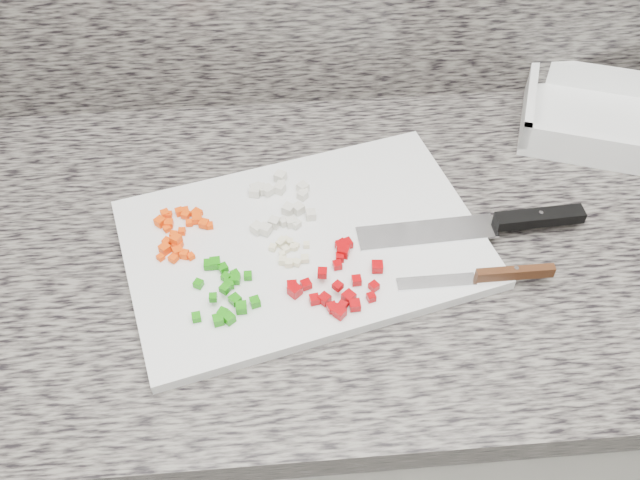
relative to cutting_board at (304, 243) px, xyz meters
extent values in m
cube|color=beige|center=(0.08, 0.02, -0.48)|extent=(3.92, 0.62, 0.86)
cube|color=slate|center=(0.08, 0.02, -0.03)|extent=(3.96, 0.64, 0.04)
cube|color=white|center=(0.00, 0.00, 0.00)|extent=(0.52, 0.41, 0.02)
cube|color=#FF4505|center=(-0.16, 0.02, 0.01)|extent=(0.01, 0.01, 0.01)
cube|color=#FF4505|center=(-0.14, 0.04, 0.01)|extent=(0.01, 0.01, 0.01)
cube|color=#FF4505|center=(-0.18, 0.01, 0.01)|extent=(0.01, 0.01, 0.01)
cube|color=#FF4505|center=(-0.19, 0.04, 0.01)|extent=(0.02, 0.02, 0.01)
cube|color=#FF4505|center=(-0.16, 0.05, 0.01)|extent=(0.01, 0.01, 0.01)
cube|color=#FF4505|center=(-0.18, 0.06, 0.01)|extent=(0.01, 0.01, 0.01)
cube|color=#FF4505|center=(-0.13, 0.03, 0.01)|extent=(0.01, 0.01, 0.01)
cube|color=#FF4505|center=(-0.17, 0.06, 0.01)|extent=(0.01, 0.01, 0.01)
cube|color=#FF4505|center=(-0.16, 0.00, 0.01)|extent=(0.01, 0.01, 0.01)
cube|color=#FF4505|center=(-0.17, -0.02, 0.01)|extent=(0.01, 0.01, 0.01)
cube|color=#FF4505|center=(-0.18, 0.04, 0.01)|extent=(0.01, 0.01, 0.01)
cube|color=#FF4505|center=(-0.17, 0.01, 0.02)|extent=(0.01, 0.01, 0.01)
cube|color=#FF4505|center=(-0.16, 0.06, 0.01)|extent=(0.01, 0.01, 0.01)
cube|color=#FF4505|center=(-0.18, 0.03, 0.01)|extent=(0.01, 0.01, 0.01)
cube|color=#FF4505|center=(-0.14, 0.05, 0.01)|extent=(0.02, 0.02, 0.01)
cube|color=#FF4505|center=(-0.19, -0.02, 0.01)|extent=(0.01, 0.01, 0.01)
cube|color=#FF4505|center=(-0.18, 0.06, 0.01)|extent=(0.01, 0.01, 0.01)
cube|color=#FF4505|center=(-0.15, 0.04, 0.01)|extent=(0.01, 0.01, 0.01)
cube|color=#FF4505|center=(-0.15, -0.02, 0.01)|extent=(0.01, 0.01, 0.01)
cube|color=#FF4505|center=(-0.16, -0.01, 0.01)|extent=(0.02, 0.02, 0.01)
cube|color=#FF4505|center=(-0.12, 0.03, 0.01)|extent=(0.01, 0.01, 0.01)
cube|color=#FF4505|center=(-0.15, -0.02, 0.01)|extent=(0.01, 0.01, 0.01)
cube|color=#FF4505|center=(-0.18, -0.01, 0.01)|extent=(0.02, 0.02, 0.01)
cube|color=#FF4505|center=(-0.17, 0.00, 0.02)|extent=(0.02, 0.02, 0.01)
cube|color=silver|center=(0.01, 0.08, 0.01)|extent=(0.01, 0.01, 0.01)
cube|color=silver|center=(-0.04, 0.03, 0.01)|extent=(0.02, 0.02, 0.01)
cube|color=silver|center=(0.01, 0.09, 0.01)|extent=(0.02, 0.02, 0.01)
cube|color=silver|center=(-0.03, 0.11, 0.01)|extent=(0.02, 0.02, 0.01)
cube|color=silver|center=(-0.06, 0.09, 0.01)|extent=(0.02, 0.02, 0.01)
cube|color=silver|center=(-0.06, 0.09, 0.01)|extent=(0.02, 0.02, 0.01)
cube|color=silver|center=(-0.04, 0.09, 0.01)|extent=(0.02, 0.02, 0.01)
cube|color=silver|center=(-0.02, 0.10, 0.01)|extent=(0.01, 0.01, 0.01)
cube|color=silver|center=(-0.02, 0.03, 0.01)|extent=(0.01, 0.01, 0.01)
cube|color=silver|center=(-0.05, 0.09, 0.01)|extent=(0.02, 0.02, 0.01)
cube|color=silver|center=(-0.05, 0.02, 0.01)|extent=(0.02, 0.02, 0.01)
cube|color=silver|center=(-0.01, 0.02, 0.01)|extent=(0.02, 0.02, 0.01)
cube|color=silver|center=(-0.03, 0.09, 0.01)|extent=(0.02, 0.02, 0.01)
cube|color=silver|center=(-0.02, 0.05, 0.01)|extent=(0.02, 0.02, 0.01)
cube|color=silver|center=(-0.02, 0.03, 0.01)|extent=(0.01, 0.01, 0.01)
cube|color=silver|center=(0.00, 0.08, 0.01)|extent=(0.02, 0.02, 0.01)
cube|color=silver|center=(-0.06, 0.02, 0.01)|extent=(0.02, 0.02, 0.01)
cube|color=silver|center=(0.00, 0.05, 0.01)|extent=(0.02, 0.02, 0.01)
cube|color=silver|center=(0.01, 0.04, 0.01)|extent=(0.01, 0.01, 0.01)
cube|color=silver|center=(-0.05, 0.10, 0.01)|extent=(0.01, 0.01, 0.01)
cube|color=#1A850C|center=(-0.10, -0.07, 0.01)|extent=(0.01, 0.01, 0.01)
cube|color=#1A850C|center=(-0.12, -0.04, 0.01)|extent=(0.01, 0.01, 0.01)
cube|color=#1A850C|center=(-0.11, -0.04, 0.01)|extent=(0.01, 0.01, 0.01)
cube|color=#1A850C|center=(-0.09, -0.10, 0.01)|extent=(0.02, 0.02, 0.01)
cube|color=#1A850C|center=(-0.07, -0.10, 0.01)|extent=(0.01, 0.01, 0.01)
cube|color=#1A850C|center=(-0.10, -0.12, 0.01)|extent=(0.02, 0.02, 0.01)
cube|color=#1A850C|center=(-0.09, -0.06, 0.01)|extent=(0.01, 0.01, 0.01)
cube|color=#1A850C|center=(-0.08, -0.11, 0.01)|extent=(0.01, 0.01, 0.01)
cube|color=#1A850C|center=(-0.12, -0.04, 0.01)|extent=(0.01, 0.01, 0.01)
cube|color=#1A850C|center=(-0.10, -0.11, 0.01)|extent=(0.01, 0.01, 0.01)
cube|color=#1A850C|center=(-0.10, -0.08, 0.02)|extent=(0.02, 0.02, 0.01)
cube|color=#1A850C|center=(-0.07, -0.06, 0.01)|extent=(0.01, 0.01, 0.01)
cube|color=#1A850C|center=(-0.14, -0.07, 0.01)|extent=(0.01, 0.01, 0.01)
cube|color=#1A850C|center=(-0.10, -0.06, 0.01)|extent=(0.01, 0.01, 0.01)
cube|color=#1A850C|center=(-0.12, -0.10, 0.02)|extent=(0.01, 0.01, 0.01)
cube|color=#1A850C|center=(-0.09, -0.06, 0.01)|extent=(0.01, 0.01, 0.01)
cube|color=#1A850C|center=(-0.11, -0.12, 0.01)|extent=(0.01, 0.01, 0.01)
cube|color=#1A850C|center=(-0.14, -0.12, 0.01)|extent=(0.01, 0.01, 0.01)
cube|color=#A40206|center=(0.02, -0.10, 0.01)|extent=(0.02, 0.02, 0.01)
cube|color=#A40206|center=(-0.02, -0.08, 0.01)|extent=(0.01, 0.01, 0.01)
cube|color=#A40206|center=(0.00, -0.08, 0.01)|extent=(0.02, 0.02, 0.01)
cube|color=#A40206|center=(0.08, -0.11, 0.01)|extent=(0.01, 0.01, 0.01)
cube|color=#A40206|center=(0.06, -0.08, 0.01)|extent=(0.01, 0.01, 0.01)
cube|color=#A40206|center=(0.05, -0.02, 0.01)|extent=(0.02, 0.02, 0.01)
cube|color=#A40206|center=(0.05, -0.03, 0.01)|extent=(0.02, 0.02, 0.01)
cube|color=#A40206|center=(0.04, -0.13, 0.01)|extent=(0.02, 0.02, 0.01)
cube|color=#A40206|center=(0.05, -0.12, 0.01)|extent=(0.01, 0.01, 0.01)
cube|color=#A40206|center=(0.03, -0.12, 0.01)|extent=(0.01, 0.01, 0.01)
cube|color=#A40206|center=(0.05, -0.10, 0.01)|extent=(0.02, 0.02, 0.01)
cube|color=#A40206|center=(0.04, -0.12, 0.01)|extent=(0.01, 0.01, 0.01)
cube|color=#A40206|center=(0.01, -0.10, 0.01)|extent=(0.01, 0.01, 0.01)
cube|color=#A40206|center=(0.09, -0.06, 0.01)|extent=(0.02, 0.02, 0.01)
cube|color=#A40206|center=(0.03, -0.12, 0.01)|extent=(0.01, 0.01, 0.01)
cube|color=#A40206|center=(0.02, -0.07, 0.02)|extent=(0.01, 0.01, 0.01)
cube|color=#A40206|center=(0.05, -0.02, 0.01)|extent=(0.01, 0.01, 0.01)
cube|color=#A40206|center=(0.04, -0.04, 0.01)|extent=(0.01, 0.01, 0.01)
cube|color=#A40206|center=(0.04, -0.05, 0.01)|extent=(0.01, 0.01, 0.01)
cube|color=#A40206|center=(0.06, -0.02, 0.01)|extent=(0.02, 0.02, 0.01)
cube|color=#A40206|center=(0.04, -0.09, 0.02)|extent=(0.02, 0.02, 0.01)
cube|color=#A40206|center=(-0.02, -0.09, 0.01)|extent=(0.02, 0.02, 0.01)
cube|color=#A40206|center=(0.08, -0.09, 0.01)|extent=(0.01, 0.01, 0.01)
cube|color=#EFE7B9|center=(-0.01, -0.02, 0.01)|extent=(0.01, 0.01, 0.01)
cube|color=#EFE7B9|center=(-0.02, 0.00, 0.01)|extent=(0.01, 0.01, 0.01)
cube|color=#EFE7B9|center=(-0.01, -0.04, 0.01)|extent=(0.01, 0.01, 0.01)
cube|color=#EFE7B9|center=(0.00, -0.01, 0.01)|extent=(0.01, 0.01, 0.01)
cube|color=#EFE7B9|center=(-0.01, -0.01, 0.01)|extent=(0.01, 0.01, 0.01)
cube|color=#EFE7B9|center=(-0.02, -0.02, 0.01)|extent=(0.01, 0.01, 0.01)
cube|color=#EFE7B9|center=(-0.03, -0.04, 0.01)|extent=(0.01, 0.01, 0.01)
cube|color=#EFE7B9|center=(-0.02, -0.04, 0.01)|extent=(0.01, 0.01, 0.01)
cube|color=#EFE7B9|center=(0.00, -0.04, 0.01)|extent=(0.01, 0.01, 0.01)
cube|color=#EFE7B9|center=(-0.03, -0.03, 0.01)|extent=(0.01, 0.01, 0.01)
cube|color=#EFE7B9|center=(-0.01, -0.04, 0.01)|extent=(0.01, 0.01, 0.01)
cube|color=#EFE7B9|center=(-0.03, 0.00, 0.01)|extent=(0.01, 0.01, 0.01)
cube|color=#EFE7B9|center=(-0.04, -0.01, 0.01)|extent=(0.01, 0.01, 0.01)
cube|color=#EFE7B9|center=(-0.02, -0.01, 0.01)|extent=(0.01, 0.01, 0.01)
cube|color=#EFE7B9|center=(-0.03, -0.01, 0.01)|extent=(0.01, 0.01, 0.01)
cube|color=#EFE7B9|center=(-0.02, 0.00, 0.01)|extent=(0.01, 0.01, 0.01)
cube|color=white|center=(0.16, 0.00, 0.01)|extent=(0.19, 0.05, 0.00)
cube|color=black|center=(0.32, 0.01, 0.02)|extent=(0.12, 0.03, 0.02)
cylinder|color=white|center=(0.32, 0.01, 0.02)|extent=(0.01, 0.01, 0.00)
cube|color=white|center=(0.16, -0.09, 0.01)|extent=(0.10, 0.02, 0.00)
cube|color=#4D2913|center=(0.26, -0.08, 0.02)|extent=(0.10, 0.01, 0.02)
cylinder|color=white|center=(0.26, -0.08, 0.02)|extent=(0.01, 0.01, 0.00)
cube|color=white|center=(0.49, 0.20, 0.00)|extent=(0.31, 0.26, 0.01)
cube|color=white|center=(0.52, 0.28, 0.03)|extent=(0.25, 0.10, 0.04)
cube|color=white|center=(0.46, 0.12, 0.03)|extent=(0.25, 0.10, 0.04)
cube|color=white|center=(0.37, 0.24, 0.03)|extent=(0.08, 0.18, 0.04)
camera|label=1|loc=(-0.03, -0.62, 0.71)|focal=40.00mm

